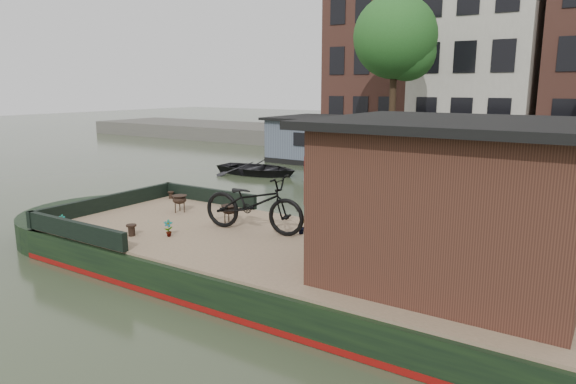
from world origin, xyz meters
The scene contains 19 objects.
ground centered at (0.00, 0.00, 0.00)m, with size 120.00×120.00×0.00m, color #2B3723.
houseboat_hull centered at (-1.33, 0.00, 0.27)m, with size 14.01×4.02×0.60m.
houseboat_deck centered at (0.00, 0.00, 0.62)m, with size 11.80×3.80×0.05m, color #94795B.
bow_bulwark centered at (-5.07, 0.00, 0.82)m, with size 3.00×4.00×0.35m.
cabin centered at (2.19, 0.00, 1.88)m, with size 4.00×3.50×2.42m.
bicycle centered at (-1.90, 0.40, 1.23)m, with size 0.78×2.23×1.17m, color black.
potted_plant_a centered at (-3.07, -0.82, 0.82)m, with size 0.18×0.12×0.34m, color maroon.
potted_plant_b centered at (-1.00, 0.78, 0.79)m, with size 0.16×0.13×0.29m, color maroon.
potted_plant_d centered at (-1.08, 1.70, 0.94)m, with size 0.32×0.32×0.57m, color brown.
potted_plant_e centered at (-5.39, -1.58, 0.79)m, with size 0.15×0.10×0.28m, color #9D502E.
brazier_front centered at (-2.74, 0.63, 0.84)m, with size 0.36×0.36×0.39m, color black, non-canonical shape.
brazier_rear centered at (-4.34, 0.76, 0.85)m, with size 0.37×0.37×0.40m, color black, non-canonical shape.
bollard_port centered at (-5.60, 1.70, 0.74)m, with size 0.16×0.16×0.18m, color black.
bollard_stbd centered at (-3.71, -1.18, 0.76)m, with size 0.20×0.20×0.23m, color black.
dinghy centered at (-8.23, 9.05, 0.36)m, with size 2.50×3.50×0.73m, color black.
far_houseboat centered at (0.00, 14.00, 0.97)m, with size 20.40×4.40×2.11m.
quay centered at (0.00, 20.50, 0.45)m, with size 60.00×6.00×0.90m, color #47443F.
townhouse_row centered at (0.15, 27.50, 7.90)m, with size 27.25×8.00×16.50m.
tree_left centered at (-6.36, 19.07, 5.89)m, with size 4.40×4.40×7.40m.
Camera 1 is at (4.19, -7.62, 3.54)m, focal length 32.00 mm.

